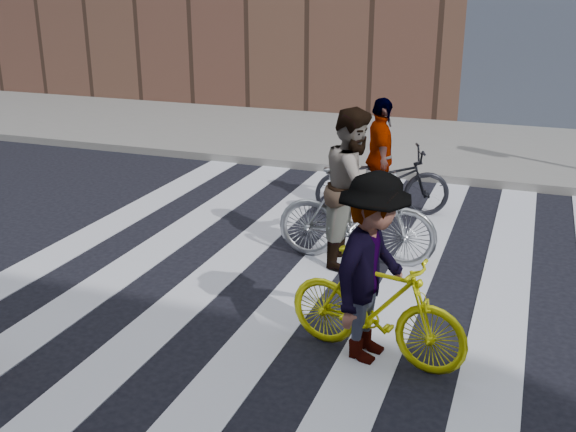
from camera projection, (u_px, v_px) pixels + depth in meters
The scene contains 9 objects.
ground at pixel (344, 301), 7.46m from camera, with size 100.00×100.00×0.00m, color black.
sidewalk_far at pixel (442, 147), 14.08m from camera, with size 100.00×5.00×0.15m, color gray.
zebra_crosswalk at pixel (344, 300), 7.46m from camera, with size 8.25×10.00×0.01m.
bike_silver_mid at pixel (357, 217), 8.31m from camera, with size 0.56×2.00×1.20m, color #95989E.
bike_yellow_right at pixel (376, 306), 6.17m from camera, with size 0.50×1.76×1.06m, color #D6D70B.
bike_dark_rear at pixel (382, 182), 10.02m from camera, with size 0.70×2.00×1.05m, color black.
rider_mid at pixel (354, 187), 8.20m from camera, with size 0.95×0.74×1.95m, color slate.
rider_right at pixel (372, 269), 6.06m from camera, with size 1.16×0.67×1.80m, color slate.
rider_rear at pixel (380, 158), 9.92m from camera, with size 1.04×0.43×1.77m, color slate.
Camera 1 is at (1.75, -6.53, 3.35)m, focal length 42.00 mm.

